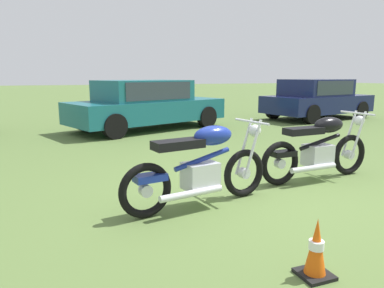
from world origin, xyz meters
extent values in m
plane|color=#567038|center=(0.00, 0.00, 0.00)|extent=(120.00, 120.00, 0.00)
torus|color=black|center=(-0.27, -0.10, 0.31)|extent=(0.63, 0.20, 0.63)
torus|color=black|center=(-1.64, -0.35, 0.31)|extent=(0.63, 0.20, 0.63)
cylinder|color=silver|center=(-0.27, -0.10, 0.31)|extent=(0.16, 0.12, 0.14)
cylinder|color=silver|center=(-1.64, -0.35, 0.31)|extent=(0.16, 0.12, 0.14)
cylinder|color=silver|center=(-0.23, -0.01, 0.65)|extent=(0.27, 0.08, 0.74)
cylinder|color=silver|center=(-0.20, -0.18, 0.65)|extent=(0.27, 0.08, 0.74)
cube|color=silver|center=(-0.94, -0.22, 0.38)|extent=(0.45, 0.37, 0.32)
cylinder|color=navy|center=(-0.91, -0.22, 0.58)|extent=(0.76, 0.19, 0.22)
ellipsoid|color=navy|center=(-0.76, -0.19, 0.85)|extent=(0.56, 0.35, 0.24)
cube|color=black|center=(-1.23, -0.28, 0.79)|extent=(0.63, 0.34, 0.10)
cube|color=navy|center=(-1.58, -0.34, 0.45)|extent=(0.39, 0.24, 0.08)
cylinder|color=silver|center=(-0.18, -0.09, 0.98)|extent=(0.14, 0.64, 0.03)
sphere|color=silver|center=(-0.12, -0.08, 0.86)|extent=(0.19, 0.19, 0.16)
cylinder|color=silver|center=(-1.13, -0.42, 0.24)|extent=(0.80, 0.22, 0.08)
torus|color=black|center=(1.82, 0.23, 0.32)|extent=(0.65, 0.13, 0.64)
torus|color=black|center=(0.45, 0.14, 0.32)|extent=(0.65, 0.13, 0.64)
cylinder|color=silver|center=(1.82, 0.23, 0.32)|extent=(0.15, 0.11, 0.14)
cylinder|color=silver|center=(0.45, 0.14, 0.32)|extent=(0.15, 0.11, 0.14)
cylinder|color=silver|center=(1.87, 0.33, 0.65)|extent=(0.27, 0.05, 0.73)
cylinder|color=silver|center=(1.88, 0.15, 0.65)|extent=(0.27, 0.05, 0.73)
cube|color=silver|center=(1.15, 0.19, 0.38)|extent=(0.42, 0.33, 0.32)
cylinder|color=black|center=(1.18, 0.19, 0.58)|extent=(0.75, 0.11, 0.22)
ellipsoid|color=black|center=(1.33, 0.20, 0.83)|extent=(0.54, 0.29, 0.24)
cube|color=black|center=(0.85, 0.17, 0.77)|extent=(0.61, 0.28, 0.10)
cube|color=black|center=(0.51, 0.15, 0.46)|extent=(0.37, 0.20, 0.08)
cylinder|color=silver|center=(1.92, 0.24, 0.98)|extent=(0.07, 0.64, 0.03)
sphere|color=silver|center=(1.98, 0.24, 0.86)|extent=(0.17, 0.17, 0.16)
cylinder|color=silver|center=(0.94, 0.02, 0.24)|extent=(0.80, 0.13, 0.08)
cube|color=#19606B|center=(0.04, 6.22, 0.55)|extent=(4.91, 3.28, 0.60)
cube|color=#19606B|center=(-0.10, 6.17, 1.13)|extent=(2.92, 2.41, 0.60)
cube|color=#2D3842|center=(-0.10, 6.17, 1.15)|extent=(2.58, 2.32, 0.48)
cylinder|color=black|center=(1.23, 7.57, 0.32)|extent=(0.68, 0.42, 0.64)
cylinder|color=black|center=(1.82, 5.95, 0.32)|extent=(0.68, 0.42, 0.64)
cylinder|color=black|center=(-1.74, 6.49, 0.32)|extent=(0.68, 0.42, 0.64)
cylinder|color=black|center=(-1.15, 4.87, 0.32)|extent=(0.68, 0.42, 0.64)
cube|color=#161E4C|center=(6.46, 6.52, 0.55)|extent=(4.33, 2.59, 0.60)
cube|color=#161E4C|center=(6.31, 6.49, 1.13)|extent=(2.51, 2.06, 0.60)
cube|color=#2D3842|center=(6.31, 6.49, 1.15)|extent=(2.18, 2.03, 0.48)
cylinder|color=black|center=(7.60, 7.62, 0.32)|extent=(0.67, 0.34, 0.64)
cylinder|color=black|center=(7.93, 5.91, 0.32)|extent=(0.67, 0.34, 0.64)
cylinder|color=black|center=(4.99, 7.12, 0.32)|extent=(0.67, 0.34, 0.64)
cylinder|color=black|center=(5.32, 5.41, 0.32)|extent=(0.67, 0.34, 0.64)
cone|color=#EA590F|center=(-0.69, -1.99, 0.24)|extent=(0.18, 0.18, 0.48)
cube|color=black|center=(-0.69, -1.99, 0.01)|extent=(0.25, 0.25, 0.03)
cylinder|color=white|center=(-0.69, -1.99, 0.26)|extent=(0.12, 0.12, 0.07)
camera|label=1|loc=(-2.52, -4.06, 1.56)|focal=33.49mm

